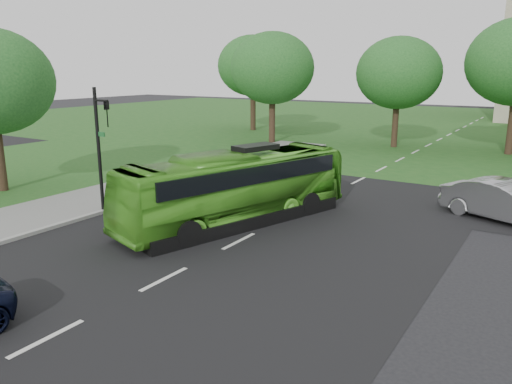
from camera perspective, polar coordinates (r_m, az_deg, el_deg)
ground at (r=16.81m, az=-5.82°, el=-7.59°), size 160.00×160.00×0.00m
street_surfaces at (r=36.96m, az=15.90°, el=3.84°), size 120.00×120.00×0.15m
tree_park_a at (r=42.06m, az=1.89°, el=13.95°), size 6.86×6.86×9.12m
tree_park_b at (r=41.51m, az=15.98°, el=12.94°), size 6.59×6.59×8.64m
tree_park_f at (r=51.48m, az=-0.35°, el=14.22°), size 7.09×7.09×9.46m
bus at (r=20.24m, az=-2.28°, el=0.49°), size 5.42×10.67×2.90m
sedan at (r=22.97m, az=26.54°, el=-0.95°), size 5.36×3.49×1.67m
traffic_light at (r=22.20m, az=-17.32°, el=5.60°), size 0.87×0.24×5.41m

